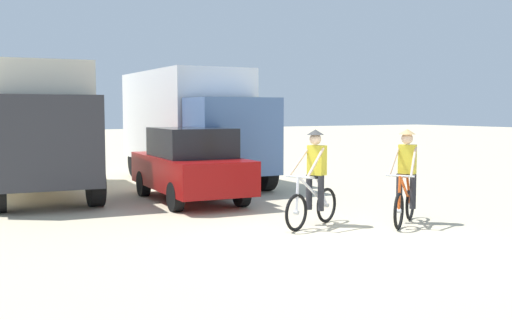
% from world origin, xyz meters
% --- Properties ---
extents(ground_plane, '(120.00, 120.00, 0.00)m').
position_xyz_m(ground_plane, '(0.00, 0.00, 0.00)').
color(ground_plane, beige).
extents(box_truck_cream_rv, '(2.88, 6.91, 3.35)m').
position_xyz_m(box_truck_cream_rv, '(-3.31, 8.29, 1.87)').
color(box_truck_cream_rv, beige).
rests_on(box_truck_cream_rv, ground).
extents(box_truck_avon_van, '(2.50, 6.79, 3.35)m').
position_xyz_m(box_truck_avon_van, '(1.19, 8.66, 1.87)').
color(box_truck_avon_van, white).
rests_on(box_truck_avon_van, ground).
extents(sedan_parked, '(2.02, 4.30, 1.76)m').
position_xyz_m(sedan_parked, '(-0.34, 5.16, 0.88)').
color(sedan_parked, maroon).
rests_on(sedan_parked, ground).
extents(cyclist_orange_shirt, '(1.61, 0.80, 1.82)m').
position_xyz_m(cyclist_orange_shirt, '(0.46, 1.14, 0.85)').
color(cyclist_orange_shirt, black).
rests_on(cyclist_orange_shirt, ground).
extents(cyclist_cowboy_hat, '(1.44, 1.05, 1.82)m').
position_xyz_m(cyclist_cowboy_hat, '(2.12, 0.47, 0.85)').
color(cyclist_cowboy_hat, black).
rests_on(cyclist_cowboy_hat, ground).
extents(supply_crate, '(0.75, 0.75, 0.69)m').
position_xyz_m(supply_crate, '(0.91, 5.24, 0.34)').
color(supply_crate, '#4C5199').
rests_on(supply_crate, ground).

